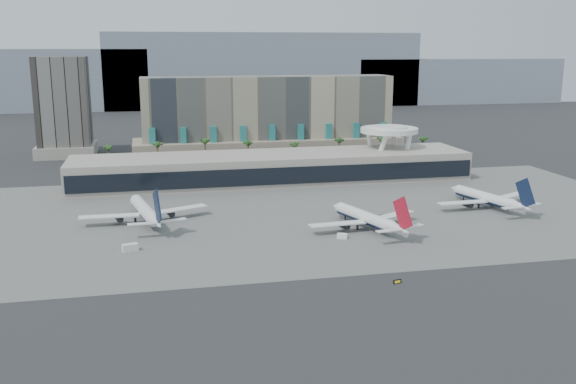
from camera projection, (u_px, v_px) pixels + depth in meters
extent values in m
plane|color=#232326|center=(350.00, 263.00, 172.77)|extent=(900.00, 900.00, 0.00)
cube|color=#5B5B59|center=(302.00, 212.00, 225.18)|extent=(260.00, 130.00, 0.06)
cube|color=gray|center=(1.00, 80.00, 577.34)|extent=(260.00, 60.00, 55.00)
cube|color=gray|center=(263.00, 70.00, 625.36)|extent=(300.00, 60.00, 70.00)
cube|color=gray|center=(452.00, 81.00, 669.53)|extent=(220.00, 60.00, 45.00)
cube|color=tan|center=(268.00, 117.00, 336.97)|extent=(130.00, 22.00, 42.00)
cube|color=tan|center=(269.00, 147.00, 338.61)|extent=(140.00, 30.00, 10.00)
cube|color=#227676|center=(153.00, 146.00, 315.77)|extent=(3.00, 2.00, 18.00)
cube|color=#227676|center=(184.00, 145.00, 318.88)|extent=(3.00, 2.00, 18.00)
cube|color=#227676|center=(214.00, 144.00, 321.98)|extent=(3.00, 2.00, 18.00)
cube|color=#227676|center=(243.00, 143.00, 325.09)|extent=(3.00, 2.00, 18.00)
cube|color=#227676|center=(272.00, 143.00, 328.19)|extent=(3.00, 2.00, 18.00)
cube|color=#227676|center=(301.00, 142.00, 331.30)|extent=(3.00, 2.00, 18.00)
cube|color=#227676|center=(329.00, 141.00, 334.40)|extent=(3.00, 2.00, 18.00)
cube|color=#227676|center=(356.00, 140.00, 337.51)|extent=(3.00, 2.00, 18.00)
cube|color=#227676|center=(383.00, 139.00, 340.61)|extent=(3.00, 2.00, 18.00)
cube|color=black|center=(64.00, 107.00, 337.96)|extent=(26.00, 26.00, 52.00)
cube|color=#B3AA9D|center=(67.00, 150.00, 343.05)|extent=(30.00, 30.00, 6.00)
cube|color=#B3AA9D|center=(273.00, 168.00, 276.28)|extent=(170.00, 32.00, 12.00)
cube|color=black|center=(280.00, 176.00, 260.95)|extent=(168.00, 0.60, 7.00)
cube|color=black|center=(273.00, 151.00, 274.67)|extent=(170.00, 12.00, 2.50)
cylinder|color=white|center=(396.00, 147.00, 299.65)|extent=(6.98, 6.99, 21.89)
cylinder|color=white|center=(371.00, 148.00, 297.02)|extent=(6.98, 6.99, 21.89)
cylinder|color=white|center=(380.00, 152.00, 284.89)|extent=(6.98, 6.99, 21.89)
cylinder|color=white|center=(407.00, 151.00, 287.53)|extent=(6.98, 6.99, 21.89)
cylinder|color=white|center=(389.00, 130.00, 290.28)|extent=(26.00, 26.00, 2.20)
cylinder|color=white|center=(389.00, 127.00, 289.99)|extent=(16.00, 16.00, 1.20)
cylinder|color=brown|center=(109.00, 160.00, 295.14)|extent=(0.70, 0.70, 12.00)
sphere|color=#244D1F|center=(109.00, 148.00, 293.88)|extent=(2.80, 2.80, 2.80)
cylinder|color=brown|center=(158.00, 158.00, 299.70)|extent=(0.70, 0.70, 12.00)
sphere|color=#244D1F|center=(157.00, 146.00, 298.43)|extent=(2.80, 2.80, 2.80)
cylinder|color=brown|center=(205.00, 157.00, 304.25)|extent=(0.70, 0.70, 12.00)
sphere|color=#244D1F|center=(205.00, 145.00, 302.99)|extent=(2.80, 2.80, 2.80)
cylinder|color=brown|center=(249.00, 155.00, 308.60)|extent=(0.70, 0.70, 12.00)
sphere|color=#244D1F|center=(249.00, 143.00, 307.34)|extent=(2.80, 2.80, 2.80)
cylinder|color=brown|center=(295.00, 153.00, 313.36)|extent=(0.70, 0.70, 12.00)
sphere|color=#244D1F|center=(295.00, 142.00, 312.10)|extent=(2.80, 2.80, 2.80)
cylinder|color=brown|center=(339.00, 152.00, 317.91)|extent=(0.70, 0.70, 12.00)
sphere|color=#244D1F|center=(339.00, 140.00, 316.65)|extent=(2.80, 2.80, 2.80)
cylinder|color=brown|center=(380.00, 150.00, 322.46)|extent=(0.70, 0.70, 12.00)
sphere|color=#244D1F|center=(381.00, 139.00, 321.20)|extent=(2.80, 2.80, 2.80)
cylinder|color=brown|center=(423.00, 149.00, 327.23)|extent=(0.70, 0.70, 12.00)
sphere|color=#244D1F|center=(424.00, 138.00, 325.96)|extent=(2.80, 2.80, 2.80)
cylinder|color=white|center=(145.00, 210.00, 213.37)|extent=(9.94, 29.28, 4.25)
cylinder|color=#101B37|center=(145.00, 210.00, 213.41)|extent=(9.74, 28.70, 4.17)
cone|color=white|center=(135.00, 199.00, 228.22)|extent=(5.12, 5.54, 4.25)
cone|color=white|center=(157.00, 223.00, 196.55)|extent=(6.07, 10.23, 4.25)
cube|color=white|center=(109.00, 216.00, 207.97)|extent=(19.18, 4.43, 0.37)
cube|color=white|center=(180.00, 209.00, 217.15)|extent=(19.26, 11.53, 0.37)
cylinder|color=black|center=(119.00, 218.00, 209.93)|extent=(3.14, 4.64, 2.34)
cylinder|color=black|center=(170.00, 213.00, 216.61)|extent=(3.14, 4.64, 2.34)
cube|color=#101B37|center=(157.00, 206.00, 193.90)|extent=(2.44, 9.57, 11.20)
cube|color=white|center=(142.00, 224.00, 193.60)|extent=(8.64, 2.85, 0.27)
cube|color=white|center=(173.00, 220.00, 197.36)|extent=(8.80, 5.04, 0.27)
cylinder|color=black|center=(138.00, 211.00, 224.13)|extent=(0.53, 0.53, 1.70)
cylinder|color=black|center=(135.00, 220.00, 211.74)|extent=(0.74, 0.74, 1.70)
cylinder|color=black|center=(156.00, 218.00, 214.42)|extent=(0.74, 0.74, 1.70)
cylinder|color=white|center=(364.00, 217.00, 205.57)|extent=(11.71, 27.07, 3.97)
cylinder|color=#101B37|center=(364.00, 217.00, 205.60)|extent=(11.47, 26.53, 3.89)
cone|color=white|center=(337.00, 207.00, 218.79)|extent=(5.10, 5.43, 3.97)
cone|color=white|center=(399.00, 229.00, 190.59)|extent=(6.41, 9.71, 3.97)
cube|color=white|center=(337.00, 224.00, 199.65)|extent=(18.15, 5.51, 0.35)
cube|color=white|center=(393.00, 215.00, 210.05)|extent=(17.56, 12.13, 0.35)
cylinder|color=black|center=(344.00, 225.00, 201.71)|extent=(3.25, 4.44, 2.18)
cylinder|color=black|center=(385.00, 219.00, 209.28)|extent=(3.25, 4.44, 2.18)
cube|color=#A71325|center=(403.00, 214.00, 188.18)|extent=(3.11, 8.77, 10.46)
cube|color=white|center=(389.00, 231.00, 187.51)|extent=(8.19, 3.40, 0.25)
cube|color=white|center=(413.00, 226.00, 191.76)|extent=(8.12, 5.33, 0.25)
cylinder|color=black|center=(345.00, 218.00, 215.17)|extent=(0.50, 0.50, 1.59)
cylinder|color=black|center=(357.00, 227.00, 203.82)|extent=(0.70, 0.70, 1.59)
cylinder|color=black|center=(374.00, 225.00, 206.85)|extent=(0.70, 0.70, 1.59)
cylinder|color=white|center=(484.00, 197.00, 232.56)|extent=(10.49, 27.16, 3.96)
cylinder|color=#101B37|center=(484.00, 198.00, 232.59)|extent=(10.28, 26.62, 3.88)
cone|color=white|center=(455.00, 189.00, 246.08)|extent=(4.94, 5.29, 3.96)
cone|color=white|center=(521.00, 207.00, 217.25)|extent=(6.03, 9.61, 3.96)
cube|color=white|center=(462.00, 203.00, 227.09)|extent=(17.97, 4.66, 0.35)
cube|color=white|center=(508.00, 196.00, 236.57)|extent=(17.74, 11.44, 0.35)
cylinder|color=black|center=(468.00, 204.00, 229.03)|extent=(3.09, 4.38, 2.18)
cylinder|color=black|center=(501.00, 199.00, 235.93)|extent=(3.09, 4.38, 2.18)
cube|color=#101B37|center=(525.00, 193.00, 214.81)|extent=(2.69, 8.84, 10.43)
cube|color=white|center=(513.00, 208.00, 214.34)|extent=(8.11, 3.03, 0.25)
cube|color=white|center=(533.00, 205.00, 218.21)|extent=(8.16, 5.02, 0.25)
cylinder|color=black|center=(463.00, 199.00, 242.37)|extent=(0.50, 0.50, 1.58)
cylinder|color=black|center=(479.00, 206.00, 230.93)|extent=(0.69, 0.69, 1.58)
cylinder|color=black|center=(492.00, 204.00, 233.69)|extent=(0.69, 0.69, 1.58)
cube|color=silver|center=(130.00, 248.00, 182.36)|extent=(4.82, 3.35, 2.14)
cube|color=white|center=(342.00, 236.00, 194.45)|extent=(3.46, 2.79, 1.55)
cube|color=black|center=(397.00, 282.00, 157.54)|extent=(2.27, 0.86, 1.03)
cube|color=yellow|center=(398.00, 282.00, 157.37)|extent=(1.61, 0.46, 0.62)
cylinder|color=black|center=(394.00, 283.00, 157.42)|extent=(0.12, 0.12, 0.62)
cylinder|color=black|center=(400.00, 282.00, 157.76)|extent=(0.12, 0.12, 0.62)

